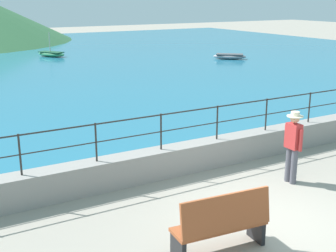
{
  "coord_description": "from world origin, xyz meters",
  "views": [
    {
      "loc": [
        -5.97,
        -6.04,
        4.3
      ],
      "look_at": [
        -0.35,
        3.7,
        1.1
      ],
      "focal_mm": 48.74,
      "sensor_mm": 36.0,
      "label": 1
    }
  ],
  "objects_px": {
    "boat_2": "(230,56)",
    "boat_1": "(51,54)",
    "bench_main": "(222,223)",
    "person_walking": "(293,143)"
  },
  "relations": [
    {
      "from": "bench_main",
      "to": "boat_2",
      "type": "distance_m",
      "value": 25.32
    },
    {
      "from": "bench_main",
      "to": "person_walking",
      "type": "distance_m",
      "value": 3.74
    },
    {
      "from": "person_walking",
      "to": "boat_1",
      "type": "distance_m",
      "value": 25.98
    },
    {
      "from": "boat_1",
      "to": "boat_2",
      "type": "bearing_deg",
      "value": -35.9
    },
    {
      "from": "boat_2",
      "to": "boat_1",
      "type": "bearing_deg",
      "value": 144.1
    },
    {
      "from": "bench_main",
      "to": "boat_2",
      "type": "xyz_separation_m",
      "value": [
        15.49,
        20.03,
        -0.3
      ]
    },
    {
      "from": "person_walking",
      "to": "boat_1",
      "type": "relative_size",
      "value": 0.72
    },
    {
      "from": "boat_1",
      "to": "boat_2",
      "type": "distance_m",
      "value": 12.94
    },
    {
      "from": "boat_1",
      "to": "boat_2",
      "type": "height_order",
      "value": "boat_1"
    },
    {
      "from": "person_walking",
      "to": "boat_1",
      "type": "height_order",
      "value": "boat_1"
    }
  ]
}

